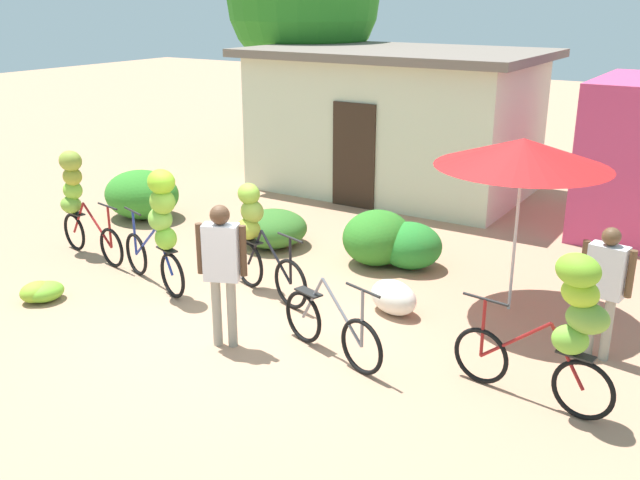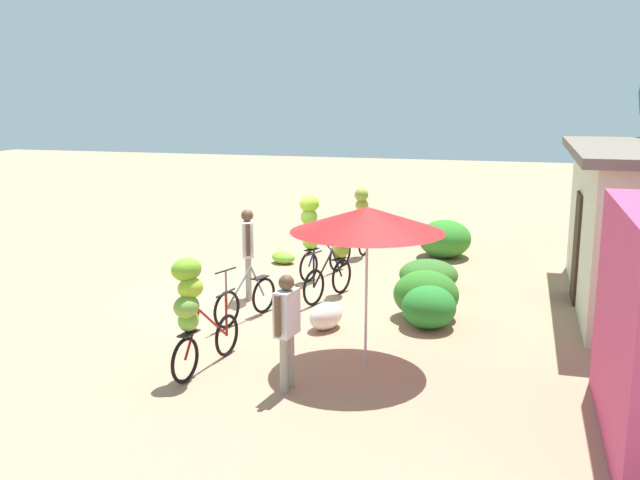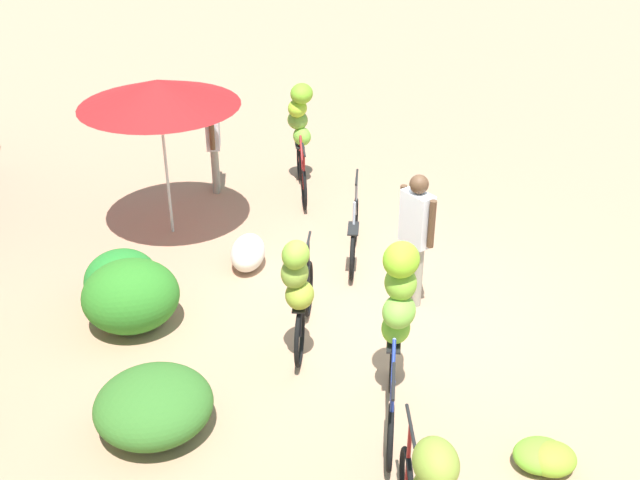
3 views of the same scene
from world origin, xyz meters
The scene contains 13 objects.
ground_plane centered at (0.00, 0.00, 0.00)m, with size 60.00×60.00×0.00m, color tan.
hedge_bush_front_right centered at (-1.47, 2.83, 0.30)m, with size 1.12×1.15×0.59m, color #366D27.
hedge_bush_mid centered at (0.35, 3.02, 0.41)m, with size 1.03×1.12×0.83m, color #2F7823.
hedge_bush_by_door centered at (0.84, 3.13, 0.35)m, with size 0.98×0.89×0.69m, color #267D2B.
market_umbrella centered at (2.60, 2.46, 2.07)m, with size 2.15×2.15×2.25m.
bicycle_near_pile centered at (-1.55, 0.44, 1.06)m, with size 1.64×0.72×1.76m.
bicycle_center_loaded centered at (-0.55, 1.21, 0.85)m, with size 1.57×0.63×1.49m.
bicycle_by_shop centered at (1.33, 0.10, 0.35)m, with size 1.56×0.52×0.99m.
bicycle_rightmost centered at (3.78, 0.35, 1.00)m, with size 1.69×0.51×1.66m.
banana_pile_on_ground centered at (-2.76, -0.64, 0.13)m, with size 0.54×0.61×0.27m.
produce_sack centered at (1.39, 1.53, 0.22)m, with size 0.70×0.44×0.44m, color silver.
person_vendor centered at (0.14, -0.32, 1.05)m, with size 0.54×0.34×1.70m.
person_bystander centered at (3.86, 1.70, 0.93)m, with size 0.58×0.25×1.54m.
Camera 3 is at (-7.38, 2.49, 5.29)m, focal length 43.30 mm.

